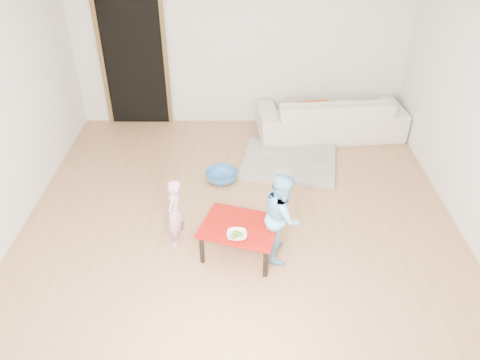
{
  "coord_description": "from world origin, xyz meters",
  "views": [
    {
      "loc": [
        0.01,
        -4.35,
        3.44
      ],
      "look_at": [
        0.0,
        -0.2,
        0.65
      ],
      "focal_mm": 35.0,
      "sensor_mm": 36.0,
      "label": 1
    }
  ],
  "objects_px": {
    "red_table": "(240,239)",
    "child_blue": "(282,216)",
    "basin": "(222,176)",
    "sofa": "(330,115)",
    "child_pink": "(174,213)",
    "bowl": "(237,235)"
  },
  "relations": [
    {
      "from": "red_table",
      "to": "child_blue",
      "type": "xyz_separation_m",
      "value": [
        0.43,
        0.02,
        0.3
      ]
    },
    {
      "from": "sofa",
      "to": "bowl",
      "type": "height_order",
      "value": "sofa"
    },
    {
      "from": "red_table",
      "to": "child_blue",
      "type": "height_order",
      "value": "child_blue"
    },
    {
      "from": "child_blue",
      "to": "red_table",
      "type": "bearing_deg",
      "value": 94.54
    },
    {
      "from": "child_pink",
      "to": "sofa",
      "type": "bearing_deg",
      "value": 148.92
    },
    {
      "from": "red_table",
      "to": "child_pink",
      "type": "bearing_deg",
      "value": 165.46
    },
    {
      "from": "basin",
      "to": "bowl",
      "type": "bearing_deg",
      "value": -82.26
    },
    {
      "from": "red_table",
      "to": "child_pink",
      "type": "distance_m",
      "value": 0.75
    },
    {
      "from": "sofa",
      "to": "basin",
      "type": "xyz_separation_m",
      "value": [
        -1.6,
        -1.3,
        -0.25
      ]
    },
    {
      "from": "sofa",
      "to": "child_blue",
      "type": "xyz_separation_m",
      "value": [
        -0.93,
        -2.66,
        0.18
      ]
    },
    {
      "from": "bowl",
      "to": "child_blue",
      "type": "distance_m",
      "value": 0.51
    },
    {
      "from": "red_table",
      "to": "basin",
      "type": "height_order",
      "value": "red_table"
    },
    {
      "from": "child_pink",
      "to": "basin",
      "type": "xyz_separation_m",
      "value": [
        0.45,
        1.21,
        -0.33
      ]
    },
    {
      "from": "red_table",
      "to": "child_blue",
      "type": "relative_size",
      "value": 0.79
    },
    {
      "from": "sofa",
      "to": "red_table",
      "type": "relative_size",
      "value": 2.79
    },
    {
      "from": "sofa",
      "to": "red_table",
      "type": "distance_m",
      "value": 3.01
    },
    {
      "from": "sofa",
      "to": "child_blue",
      "type": "height_order",
      "value": "child_blue"
    },
    {
      "from": "red_table",
      "to": "child_pink",
      "type": "height_order",
      "value": "child_pink"
    },
    {
      "from": "sofa",
      "to": "red_table",
      "type": "bearing_deg",
      "value": 57.83
    },
    {
      "from": "sofa",
      "to": "child_blue",
      "type": "distance_m",
      "value": 2.83
    },
    {
      "from": "bowl",
      "to": "child_blue",
      "type": "bearing_deg",
      "value": 24.59
    },
    {
      "from": "red_table",
      "to": "basin",
      "type": "relative_size",
      "value": 1.82
    }
  ]
}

